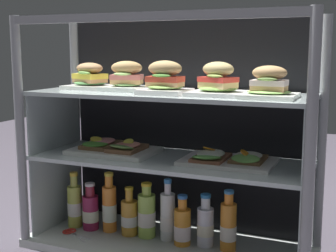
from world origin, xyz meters
TOP-DOWN VIEW (x-y plane):
  - ground_plane at (0.00, 0.00)m, footprint 6.00×6.00m
  - case_base_deck at (0.00, 0.00)m, footprint 1.13×0.42m
  - case_frame at (0.00, 0.10)m, footprint 1.13×0.42m
  - riser_lower_tier at (0.00, 0.00)m, footprint 1.06×0.35m
  - shelf_lower_glass at (0.00, 0.00)m, footprint 1.07×0.37m
  - riser_upper_tier at (0.00, 0.00)m, footprint 1.06×0.35m
  - shelf_upper_glass at (0.00, 0.00)m, footprint 1.07×0.37m
  - plated_roll_sandwich_mid_left at (-0.37, 0.04)m, footprint 0.18×0.18m
  - plated_roll_sandwich_center at (-0.19, 0.03)m, footprint 0.17×0.17m
  - plated_roll_sandwich_right_of_center at (0.01, -0.05)m, footprint 0.17×0.17m
  - plated_roll_sandwich_near_right_corner at (0.20, -0.02)m, footprint 0.19×0.19m
  - plated_roll_sandwich_far_right at (0.39, -0.05)m, footprint 0.18×0.18m
  - open_sandwich_tray_left_of_center at (-0.24, 0.00)m, footprint 0.34×0.23m
  - open_sandwich_tray_far_left at (0.23, 0.01)m, footprint 0.34×0.24m
  - juice_bottle_front_right_end at (-0.44, -0.00)m, footprint 0.06×0.06m
  - juice_bottle_back_left at (-0.36, -0.00)m, footprint 0.07×0.07m
  - juice_bottle_back_center at (-0.27, 0.01)m, footprint 0.06×0.06m
  - juice_bottle_front_second at (-0.18, 0.01)m, footprint 0.07×0.07m
  - juice_bottle_front_middle at (-0.10, 0.02)m, footprint 0.07×0.07m
  - juice_bottle_back_right at (-0.01, 0.02)m, footprint 0.06×0.06m
  - juice_bottle_front_fourth at (0.06, 0.00)m, footprint 0.07×0.07m
  - juice_bottle_front_left_end at (0.15, 0.03)m, footprint 0.07×0.07m
  - juice_bottle_tucked_behind at (0.24, 0.02)m, footprint 0.06×0.06m
  - kitchen_scissors at (-0.40, -0.07)m, footprint 0.15×0.10m

SIDE VIEW (x-z plane):
  - ground_plane at x=0.00m, z-range -0.02..0.00m
  - case_base_deck at x=0.00m, z-range 0.00..0.03m
  - kitchen_scissors at x=-0.40m, z-range 0.03..0.04m
  - juice_bottle_front_fourth at x=0.06m, z-range 0.01..0.21m
  - juice_bottle_front_second at x=-0.18m, z-range 0.01..0.21m
  - juice_bottle_back_left at x=-0.36m, z-range 0.01..0.21m
  - juice_bottle_front_left_end at x=0.15m, z-range 0.01..0.22m
  - juice_bottle_front_middle at x=-0.10m, z-range 0.01..0.24m
  - juice_bottle_tucked_behind at x=0.24m, z-range 0.01..0.24m
  - juice_bottle_front_right_end at x=-0.44m, z-range 0.01..0.25m
  - juice_bottle_back_right at x=-0.01m, z-range 0.00..0.25m
  - juice_bottle_back_center at x=-0.27m, z-range 0.01..0.26m
  - riser_lower_tier at x=0.00m, z-range 0.03..0.36m
  - shelf_lower_glass at x=0.00m, z-range 0.36..0.37m
  - open_sandwich_tray_far_left at x=0.23m, z-range 0.36..0.42m
  - open_sandwich_tray_left_of_center at x=-0.24m, z-range 0.36..0.42m
  - riser_upper_tier at x=0.00m, z-range 0.37..0.61m
  - case_frame at x=0.00m, z-range 0.04..0.96m
  - shelf_upper_glass at x=0.00m, z-range 0.61..0.63m
  - plated_roll_sandwich_far_right at x=0.39m, z-range 0.61..0.72m
  - plated_roll_sandwich_mid_left at x=-0.37m, z-range 0.62..0.72m
  - plated_roll_sandwich_near_right_corner at x=0.20m, z-range 0.61..0.73m
  - plated_roll_sandwich_center at x=-0.19m, z-range 0.61..0.73m
  - plated_roll_sandwich_right_of_center at x=0.01m, z-range 0.61..0.74m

